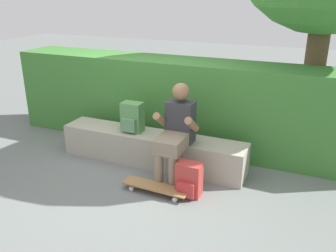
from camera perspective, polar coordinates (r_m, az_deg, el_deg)
The scene contains 7 objects.
ground_plane at distance 4.62m, azimuth -4.66°, elevation -7.85°, with size 24.00×24.00×0.00m, color slate.
bench_main at distance 4.84m, azimuth -2.58°, elevation -3.61°, with size 2.54×0.44×0.43m.
person_skater at distance 4.34m, azimuth 1.30°, elevation -0.60°, with size 0.49×0.62×1.18m.
skateboard_near_person at distance 4.21m, azimuth -2.00°, elevation -9.67°, with size 0.81×0.23×0.09m.
backpack_on_bench at distance 4.80m, azimuth -5.72°, elevation 1.34°, with size 0.28×0.23×0.40m.
backpack_on_ground at distance 4.12m, azimuth 3.32°, elevation -8.57°, with size 0.28×0.23×0.40m.
hedge_row at distance 5.35m, azimuth 1.95°, elevation 3.73°, with size 5.32×0.72×1.28m.
Camera 1 is at (1.94, -3.56, 2.22)m, focal length 38.32 mm.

